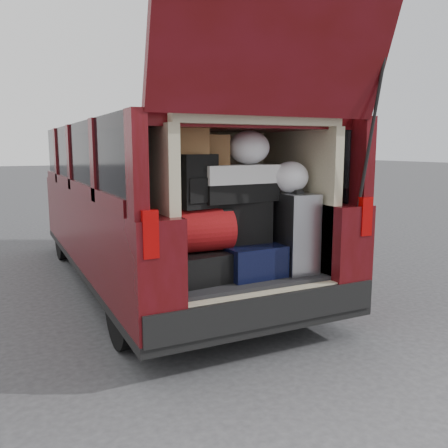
{
  "coord_description": "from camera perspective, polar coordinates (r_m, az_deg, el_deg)",
  "views": [
    {
      "loc": [
        -1.71,
        -3.09,
        1.55
      ],
      "look_at": [
        -0.09,
        0.2,
        0.95
      ],
      "focal_mm": 38.0,
      "sensor_mm": 36.0,
      "label": 1
    }
  ],
  "objects": [
    {
      "name": "black_hardshell",
      "position": [
        3.64,
        -3.59,
        -4.87
      ],
      "size": [
        0.45,
        0.58,
        0.22
      ],
      "primitive_type": "cube",
      "rotation": [
        0.0,
        0.0,
        0.09
      ],
      "color": "black",
      "rests_on": "load_floor"
    },
    {
      "name": "load_floor",
      "position": [
        3.98,
        0.71,
        -9.38
      ],
      "size": [
        1.24,
        1.05,
        0.55
      ],
      "primitive_type": "cube",
      "color": "black",
      "rests_on": "ground"
    },
    {
      "name": "twotone_duffel",
      "position": [
        3.72,
        1.36,
        4.95
      ],
      "size": [
        0.66,
        0.38,
        0.28
      ],
      "primitive_type": "cube",
      "rotation": [
        0.0,
        0.0,
        0.08
      ],
      "color": "white",
      "rests_on": "black_soft_case"
    },
    {
      "name": "black_soft_case",
      "position": [
        3.77,
        1.85,
        0.3
      ],
      "size": [
        0.48,
        0.31,
        0.33
      ],
      "primitive_type": "cube",
      "rotation": [
        0.0,
        0.0,
        -0.07
      ],
      "color": "black",
      "rests_on": "navy_hardshell"
    },
    {
      "name": "backpack",
      "position": [
        3.5,
        -3.3,
        5.13
      ],
      "size": [
        0.3,
        0.22,
        0.4
      ],
      "primitive_type": "cube",
      "rotation": [
        0.0,
        0.0,
        0.18
      ],
      "color": "black",
      "rests_on": "red_duffel"
    },
    {
      "name": "red_duffel",
      "position": [
        3.55,
        -3.17,
        -0.72
      ],
      "size": [
        0.52,
        0.35,
        0.33
      ],
      "primitive_type": "cube",
      "rotation": [
        0.0,
        0.0,
        -0.05
      ],
      "color": "maroon",
      "rests_on": "black_hardshell"
    },
    {
      "name": "grocery_sack_lower",
      "position": [
        3.51,
        -4.1,
        10.14
      ],
      "size": [
        0.26,
        0.22,
        0.21
      ],
      "primitive_type": "cube",
      "rotation": [
        0.0,
        0.0,
        -0.11
      ],
      "color": "brown",
      "rests_on": "backpack"
    },
    {
      "name": "navy_hardshell",
      "position": [
        3.79,
        2.57,
        -4.1
      ],
      "size": [
        0.48,
        0.58,
        0.24
      ],
      "primitive_type": "cube",
      "rotation": [
        0.0,
        0.0,
        0.04
      ],
      "color": "black",
      "rests_on": "load_floor"
    },
    {
      "name": "grocery_sack_upper",
      "position": [
        3.66,
        -1.42,
        8.9
      ],
      "size": [
        0.25,
        0.21,
        0.23
      ],
      "primitive_type": "cube",
      "rotation": [
        0.0,
        0.0,
        -0.13
      ],
      "color": "brown",
      "rests_on": "twotone_duffel"
    },
    {
      "name": "plastic_bag_right",
      "position": [
        3.83,
        8.01,
        5.61
      ],
      "size": [
        0.32,
        0.31,
        0.25
      ],
      "primitive_type": "ellipsoid",
      "rotation": [
        0.0,
        0.0,
        -0.13
      ],
      "color": "white",
      "rests_on": "silver_roller"
    },
    {
      "name": "silver_roller",
      "position": [
        3.88,
        8.24,
        -0.95
      ],
      "size": [
        0.27,
        0.43,
        0.63
      ],
      "primitive_type": "cube",
      "rotation": [
        0.0,
        0.0,
        -0.02
      ],
      "color": "white",
      "rests_on": "load_floor"
    },
    {
      "name": "minivan",
      "position": [
        5.27,
        -7.08,
        2.23
      ],
      "size": [
        1.9,
        5.35,
        2.77
      ],
      "color": "black",
      "rests_on": "ground"
    },
    {
      "name": "ground",
      "position": [
        3.86,
        2.61,
        -14.42
      ],
      "size": [
        80.0,
        80.0,
        0.0
      ],
      "primitive_type": "plane",
      "color": "#343437",
      "rests_on": "ground"
    },
    {
      "name": "plastic_bag_center",
      "position": [
        3.77,
        3.02,
        9.18
      ],
      "size": [
        0.35,
        0.33,
        0.26
      ],
      "primitive_type": "ellipsoid",
      "rotation": [
        0.0,
        0.0,
        0.07
      ],
      "color": "white",
      "rests_on": "twotone_duffel"
    }
  ]
}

